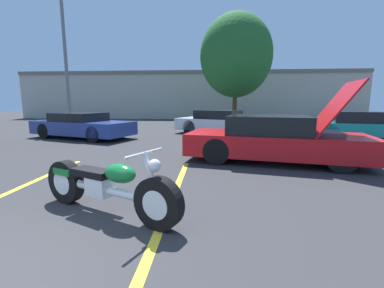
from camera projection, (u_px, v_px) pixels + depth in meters
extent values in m
cube|color=yellow|center=(13.00, 191.00, 4.61)|extent=(0.12, 4.64, 0.01)
cube|color=yellow|center=(173.00, 195.00, 4.39)|extent=(0.12, 4.64, 0.01)
cube|color=#B2AD9E|center=(189.00, 96.00, 25.35)|extent=(32.00, 4.00, 4.40)
cube|color=slate|center=(189.00, 74.00, 25.02)|extent=(32.00, 4.20, 0.30)
cylinder|color=slate|center=(66.00, 58.00, 14.55)|extent=(0.18, 0.18, 8.04)
cylinder|color=brown|center=(235.00, 106.00, 17.98)|extent=(0.32, 0.32, 2.58)
ellipsoid|color=#236028|center=(236.00, 56.00, 17.42)|extent=(4.87, 4.87, 5.61)
cylinder|color=black|center=(158.00, 203.00, 3.19)|extent=(0.68, 0.43, 0.68)
cylinder|color=black|center=(66.00, 182.00, 4.05)|extent=(0.68, 0.43, 0.68)
cylinder|color=silver|center=(158.00, 203.00, 3.19)|extent=(0.41, 0.31, 0.37)
cylinder|color=silver|center=(66.00, 182.00, 4.05)|extent=(0.41, 0.31, 0.37)
cylinder|color=silver|center=(107.00, 190.00, 3.62)|extent=(1.44, 0.75, 0.12)
cube|color=silver|center=(100.00, 186.00, 3.67)|extent=(0.43, 0.37, 0.28)
ellipsoid|color=#146B2D|center=(120.00, 173.00, 3.44)|extent=(0.57, 0.46, 0.26)
cube|color=black|center=(93.00, 172.00, 3.71)|extent=(0.70, 0.51, 0.10)
cube|color=#146B2D|center=(67.00, 171.00, 4.00)|extent=(0.43, 0.36, 0.10)
cylinder|color=silver|center=(152.00, 177.00, 3.18)|extent=(0.31, 0.19, 0.63)
cylinder|color=silver|center=(144.00, 153.00, 3.18)|extent=(0.33, 0.65, 0.04)
sphere|color=silver|center=(155.00, 166.00, 3.13)|extent=(0.16, 0.16, 0.16)
cylinder|color=silver|center=(94.00, 187.00, 3.92)|extent=(1.10, 0.57, 0.09)
cube|color=red|center=(275.00, 144.00, 6.84)|extent=(4.87, 2.69, 0.56)
cube|color=black|center=(268.00, 125.00, 6.81)|extent=(2.36, 1.99, 0.47)
cylinder|color=black|center=(342.00, 158.00, 5.74)|extent=(0.71, 0.36, 0.68)
cylinder|color=black|center=(327.00, 147.00, 7.21)|extent=(0.71, 0.36, 0.68)
cylinder|color=black|center=(216.00, 151.00, 6.52)|extent=(0.71, 0.36, 0.68)
cylinder|color=black|center=(226.00, 142.00, 8.00)|extent=(0.71, 0.36, 0.68)
cube|color=red|center=(332.00, 109.00, 6.33)|extent=(1.27, 1.80, 1.34)
cube|color=#4C4C51|center=(328.00, 137.00, 6.46)|extent=(0.79, 1.08, 0.28)
cube|color=navy|center=(83.00, 128.00, 11.30)|extent=(4.89, 3.21, 0.57)
cube|color=black|center=(79.00, 117.00, 11.30)|extent=(2.47, 2.20, 0.36)
cylinder|color=black|center=(94.00, 134.00, 10.05)|extent=(0.70, 0.43, 0.66)
cylinder|color=black|center=(120.00, 130.00, 11.47)|extent=(0.70, 0.43, 0.66)
cylinder|color=black|center=(45.00, 131.00, 11.18)|extent=(0.70, 0.43, 0.66)
cylinder|color=black|center=(74.00, 128.00, 12.59)|extent=(0.70, 0.43, 0.66)
cube|color=silver|center=(222.00, 124.00, 12.80)|extent=(4.78, 3.55, 0.57)
cube|color=black|center=(219.00, 114.00, 12.80)|extent=(2.51, 2.38, 0.41)
cylinder|color=black|center=(243.00, 130.00, 11.45)|extent=(0.72, 0.49, 0.69)
cylinder|color=black|center=(253.00, 127.00, 12.90)|extent=(0.72, 0.49, 0.69)
cylinder|color=black|center=(190.00, 127.00, 12.74)|extent=(0.72, 0.49, 0.69)
cylinder|color=black|center=(205.00, 124.00, 14.19)|extent=(0.72, 0.49, 0.69)
cube|color=teal|center=(360.00, 129.00, 10.95)|extent=(4.50, 2.71, 0.54)
cube|color=black|center=(357.00, 117.00, 10.92)|extent=(2.21, 2.00, 0.46)
cylinder|color=black|center=(330.00, 132.00, 10.63)|extent=(0.71, 0.37, 0.68)
cylinder|color=black|center=(323.00, 129.00, 12.10)|extent=(0.71, 0.37, 0.68)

